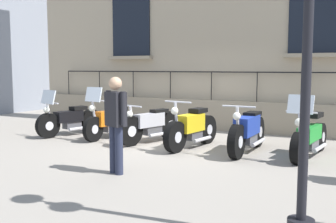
% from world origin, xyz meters
% --- Properties ---
extents(ground_plane, '(60.00, 60.00, 0.00)m').
position_xyz_m(ground_plane, '(0.00, 0.00, 0.00)').
color(ground_plane, gray).
extents(building_facade, '(0.82, 12.62, 6.83)m').
position_xyz_m(building_facade, '(-2.95, 0.00, 3.29)').
color(building_facade, tan).
rests_on(building_facade, ground_plane).
extents(motorcycle_black, '(1.96, 0.83, 1.23)m').
position_xyz_m(motorcycle_black, '(0.02, -3.04, 0.41)').
color(motorcycle_black, black).
rests_on(motorcycle_black, ground_plane).
extents(motorcycle_orange, '(1.95, 0.58, 1.33)m').
position_xyz_m(motorcycle_orange, '(-0.11, -1.80, 0.43)').
color(motorcycle_orange, black).
rests_on(motorcycle_orange, ground_plane).
extents(motorcycle_silver, '(1.99, 0.73, 0.94)m').
position_xyz_m(motorcycle_silver, '(-0.04, -0.57, 0.43)').
color(motorcycle_silver, black).
rests_on(motorcycle_silver, ground_plane).
extents(motorcycle_yellow, '(2.00, 0.69, 1.10)m').
position_xyz_m(motorcycle_yellow, '(0.10, 0.58, 0.43)').
color(motorcycle_yellow, black).
rests_on(motorcycle_yellow, ground_plane).
extents(motorcycle_blue, '(2.13, 0.68, 1.06)m').
position_xyz_m(motorcycle_blue, '(-0.01, 1.84, 0.45)').
color(motorcycle_blue, black).
rests_on(motorcycle_blue, ground_plane).
extents(motorcycle_green, '(2.15, 0.63, 1.30)m').
position_xyz_m(motorcycle_green, '(-0.14, 3.08, 0.40)').
color(motorcycle_green, black).
rests_on(motorcycle_green, ground_plane).
extents(pedestrian_standing, '(0.34, 0.50, 1.65)m').
position_xyz_m(pedestrian_standing, '(2.72, 0.36, 0.93)').
color(pedestrian_standing, '#23283D').
rests_on(pedestrian_standing, ground_plane).
extents(distant_building, '(5.56, 4.85, 8.17)m').
position_xyz_m(distant_building, '(-4.96, -11.03, 4.08)').
color(distant_building, gray).
rests_on(distant_building, ground_plane).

